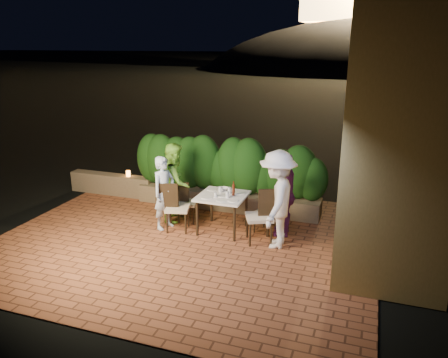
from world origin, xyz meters
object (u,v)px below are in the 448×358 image
at_px(parapet_lamp, 128,174).
at_px(chair_left_back, 188,202).
at_px(beer_bottle, 234,188).
at_px(chair_left_front, 177,207).
at_px(chair_right_back, 266,212).
at_px(bowl, 224,189).
at_px(diner_white, 277,200).
at_px(chair_right_front, 259,216).
at_px(diner_purple, 285,194).
at_px(dining_table, 222,213).
at_px(diner_blue, 164,193).
at_px(diner_green, 175,182).

bearing_deg(parapet_lamp, chair_left_back, -25.82).
relative_size(beer_bottle, chair_left_front, 0.29).
bearing_deg(chair_right_back, bowl, 13.28).
bearing_deg(bowl, chair_left_front, -143.16).
distance_m(chair_left_back, diner_white, 2.13).
height_order(chair_right_front, chair_right_back, chair_right_front).
distance_m(chair_left_front, diner_purple, 2.13).
xyz_separation_m(chair_left_front, chair_left_back, (0.01, 0.50, -0.06)).
relative_size(dining_table, chair_right_front, 0.89).
relative_size(chair_left_front, diner_white, 0.54).
bearing_deg(diner_white, chair_right_front, -102.36).
relative_size(diner_blue, diner_white, 0.82).
distance_m(chair_right_front, diner_blue, 1.97).
distance_m(chair_right_back, parapet_lamp, 3.82).
bearing_deg(chair_right_front, diner_green, -39.03).
bearing_deg(diner_blue, chair_right_back, -58.39).
height_order(bowl, diner_white, diner_white).
distance_m(beer_bottle, parapet_lamp, 3.28).
height_order(dining_table, diner_green, diner_green).
bearing_deg(diner_blue, chair_left_back, -13.21).
height_order(chair_left_front, diner_blue, diner_blue).
height_order(dining_table, diner_white, diner_white).
bearing_deg(dining_table, parapet_lamp, 156.86).
distance_m(bowl, diner_blue, 1.21).
height_order(diner_purple, parapet_lamp, diner_purple).
relative_size(dining_table, chair_left_back, 1.09).
bearing_deg(chair_right_back, chair_right_front, 107.18).
bearing_deg(diner_blue, chair_right_front, -71.43).
height_order(diner_blue, diner_green, diner_green).
relative_size(chair_right_front, parapet_lamp, 7.39).
bearing_deg(diner_white, parapet_lamp, -112.78).
bearing_deg(dining_table, diner_white, -15.09).
bearing_deg(diner_purple, diner_white, -10.17).
bearing_deg(chair_left_front, bowl, 21.72).
bearing_deg(dining_table, beer_bottle, 16.14).
bearing_deg(bowl, chair_right_front, -32.92).
relative_size(beer_bottle, chair_left_back, 0.34).
xyz_separation_m(diner_green, diner_white, (2.29, -0.59, 0.08)).
relative_size(chair_left_back, parapet_lamp, 6.02).
bearing_deg(parapet_lamp, chair_right_back, -15.25).
height_order(chair_right_front, diner_green, diner_green).
bearing_deg(beer_bottle, chair_right_back, 13.27).
bearing_deg(chair_left_back, diner_green, 169.47).
bearing_deg(chair_right_front, bowl, -56.79).
relative_size(chair_right_front, diner_blue, 0.70).
xyz_separation_m(dining_table, chair_left_front, (-0.85, -0.26, 0.11)).
bearing_deg(chair_right_back, diner_blue, 33.06).
xyz_separation_m(chair_left_front, diner_purple, (2.04, 0.52, 0.33)).
distance_m(chair_left_back, parapet_lamp, 2.23).
height_order(chair_right_front, diner_purple, diner_purple).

